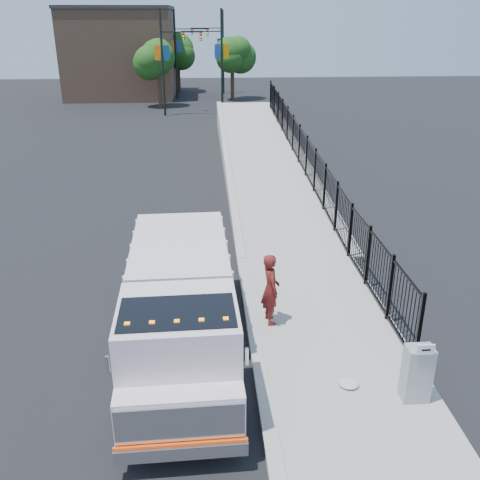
{
  "coord_description": "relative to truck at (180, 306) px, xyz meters",
  "views": [
    {
      "loc": [
        -1.12,
        -11.88,
        7.51
      ],
      "look_at": [
        -0.19,
        2.0,
        1.64
      ],
      "focal_mm": 40.0,
      "sensor_mm": 36.0,
      "label": 1
    }
  ],
  "objects": [
    {
      "name": "building",
      "position": [
        -7.24,
        45.22,
        2.58
      ],
      "size": [
        10.0,
        10.0,
        8.0
      ],
      "primitive_type": "cube",
      "color": "#8C664C",
      "rests_on": "ground"
    },
    {
      "name": "light_pole_1",
      "position": [
        1.92,
        34.88,
        2.95
      ],
      "size": [
        3.78,
        0.22,
        8.0
      ],
      "color": "black",
      "rests_on": "ground"
    },
    {
      "name": "debris",
      "position": [
        3.63,
        -1.41,
        -1.24
      ],
      "size": [
        0.45,
        0.45,
        0.11
      ],
      "primitive_type": "ellipsoid",
      "color": "silver",
      "rests_on": "sidewalk"
    },
    {
      "name": "truck",
      "position": [
        0.0,
        0.0,
        0.0
      ],
      "size": [
        2.62,
        7.42,
        2.52
      ],
      "rotation": [
        0.0,
        0.0,
        0.03
      ],
      "color": "black",
      "rests_on": "ground"
    },
    {
      "name": "light_pole_3",
      "position": [
        2.45,
        46.07,
        2.95
      ],
      "size": [
        3.78,
        0.22,
        8.0
      ],
      "color": "black",
      "rests_on": "ground"
    },
    {
      "name": "curb",
      "position": [
        1.76,
        -0.78,
        -1.34
      ],
      "size": [
        0.3,
        12.0,
        0.16
      ],
      "primitive_type": "cube",
      "color": "#ADAAA3",
      "rests_on": "ground"
    },
    {
      "name": "light_pole_2",
      "position": [
        -1.54,
        42.85,
        2.95
      ],
      "size": [
        3.77,
        0.22,
        8.0
      ],
      "color": "black",
      "rests_on": "ground"
    },
    {
      "name": "arrow_sign",
      "position": [
        4.86,
        -2.14,
        0.06
      ],
      "size": [
        0.35,
        0.04,
        0.22
      ],
      "primitive_type": "cube",
      "color": "white",
      "rests_on": "utility_cabinet"
    },
    {
      "name": "iron_fence",
      "position": [
        5.31,
        13.22,
        -0.52
      ],
      "size": [
        0.1,
        28.0,
        1.8
      ],
      "primitive_type": "cube",
      "color": "black",
      "rests_on": "ground"
    },
    {
      "name": "tree_0",
      "position": [
        -3.1,
        37.46,
        2.55
      ],
      "size": [
        3.08,
        3.08,
        5.54
      ],
      "color": "#382314",
      "rests_on": "ground"
    },
    {
      "name": "ground",
      "position": [
        1.76,
        1.22,
        -1.42
      ],
      "size": [
        120.0,
        120.0,
        0.0
      ],
      "primitive_type": "plane",
      "color": "black",
      "rests_on": "ground"
    },
    {
      "name": "sidewalk",
      "position": [
        3.69,
        -0.78,
        -1.36
      ],
      "size": [
        3.55,
        12.0,
        0.12
      ],
      "primitive_type": "cube",
      "color": "#9E998E",
      "rests_on": "ground"
    },
    {
      "name": "light_pole_0",
      "position": [
        -2.16,
        33.42,
        2.95
      ],
      "size": [
        3.77,
        0.22,
        8.0
      ],
      "color": "black",
      "rests_on": "ground"
    },
    {
      "name": "ramp",
      "position": [
        3.89,
        17.22,
        -1.42
      ],
      "size": [
        3.95,
        24.06,
        3.19
      ],
      "primitive_type": "cube",
      "rotation": [
        0.06,
        0.0,
        0.0
      ],
      "color": "#9E998E",
      "rests_on": "ground"
    },
    {
      "name": "worker",
      "position": [
        2.23,
        1.31,
        -0.34
      ],
      "size": [
        0.56,
        0.76,
        1.91
      ],
      "primitive_type": "imported",
      "rotation": [
        0.0,
        0.0,
        1.74
      ],
      "color": "maroon",
      "rests_on": "sidewalk"
    },
    {
      "name": "tree_2",
      "position": [
        -1.87,
        47.72,
        2.56
      ],
      "size": [
        3.34,
        3.34,
        5.67
      ],
      "color": "#382314",
      "rests_on": "ground"
    },
    {
      "name": "tree_1",
      "position": [
        3.44,
        41.78,
        2.54
      ],
      "size": [
        2.74,
        2.74,
        5.37
      ],
      "color": "#382314",
      "rests_on": "ground"
    },
    {
      "name": "utility_cabinet",
      "position": [
        4.86,
        -1.92,
        -0.67
      ],
      "size": [
        0.55,
        0.4,
        1.25
      ],
      "primitive_type": "cube",
      "color": "gray",
      "rests_on": "sidewalk"
    }
  ]
}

